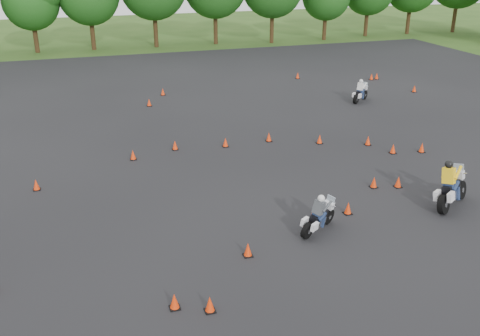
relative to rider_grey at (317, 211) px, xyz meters
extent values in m
plane|color=#2D5119|center=(-1.69, -0.34, -0.77)|extent=(140.00, 140.00, 0.00)
plane|color=black|center=(-1.69, 5.66, -0.76)|extent=(62.00, 62.00, 0.00)
cone|color=#F4370A|center=(6.94, 5.95, -0.54)|extent=(0.26, 0.26, 0.45)
cone|color=#F4370A|center=(3.90, 2.66, -0.54)|extent=(0.26, 0.26, 0.45)
cone|color=#F4370A|center=(-3.14, 18.14, -0.54)|extent=(0.26, 0.26, 0.45)
cone|color=#F4370A|center=(1.76, 9.47, -0.54)|extent=(0.26, 0.26, 0.45)
cone|color=#F4370A|center=(6.48, 1.31, -0.54)|extent=(0.26, 0.26, 0.45)
cone|color=#F4370A|center=(-5.33, 9.01, -0.54)|extent=(0.26, 0.26, 0.45)
cone|color=#F4370A|center=(4.13, 8.35, -0.54)|extent=(0.26, 0.26, 0.45)
cone|color=#F4370A|center=(6.39, 7.39, -0.54)|extent=(0.26, 0.26, 0.45)
cone|color=#F4370A|center=(-9.62, 6.75, -0.54)|extent=(0.26, 0.26, 0.45)
cone|color=#F4370A|center=(8.38, 5.65, -0.54)|extent=(0.26, 0.26, 0.45)
cone|color=#F4370A|center=(-4.80, -3.28, -0.54)|extent=(0.26, 0.26, 0.45)
cone|color=#F4370A|center=(1.70, 0.83, -0.54)|extent=(0.26, 0.26, 0.45)
cone|color=#F4370A|center=(14.76, 20.40, -0.54)|extent=(0.26, 0.26, 0.45)
cone|color=#F4370A|center=(4.90, 2.37, -0.54)|extent=(0.26, 0.26, 0.45)
cone|color=#F4370A|center=(-1.82, 20.59, -0.54)|extent=(0.26, 0.26, 0.45)
cone|color=#F4370A|center=(14.26, 20.32, -0.54)|extent=(0.26, 0.26, 0.45)
cone|color=#F4370A|center=(-2.87, -0.86, -0.54)|extent=(0.26, 0.26, 0.45)
cone|color=#F4370A|center=(-0.63, 9.38, -0.54)|extent=(0.26, 0.26, 0.45)
cone|color=#F4370A|center=(-3.16, 9.73, -0.54)|extent=(0.26, 0.26, 0.45)
cone|color=#F4370A|center=(-5.70, -2.85, -0.54)|extent=(0.26, 0.26, 0.45)
cone|color=#F4370A|center=(0.14, 0.66, -0.54)|extent=(0.26, 0.26, 0.45)
cone|color=#F4370A|center=(9.04, 22.45, -0.54)|extent=(0.26, 0.26, 0.45)
cone|color=#F4370A|center=(15.15, 16.08, -0.54)|extent=(0.26, 0.26, 0.45)
camera|label=1|loc=(-7.74, -15.16, 8.57)|focal=40.00mm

